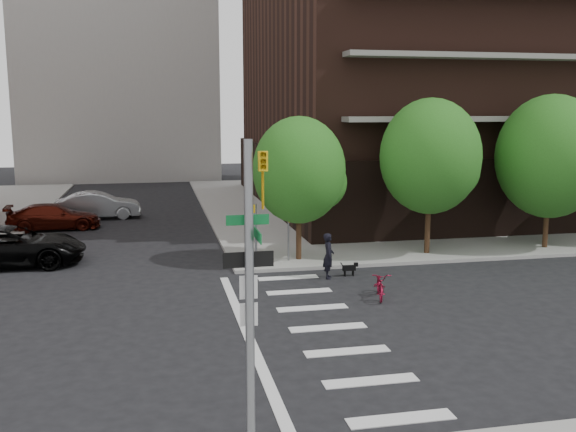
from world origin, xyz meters
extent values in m
plane|color=black|center=(0.00, 0.00, 0.00)|extent=(120.00, 120.00, 0.00)
cube|color=gray|center=(20.50, 23.50, 0.07)|extent=(39.00, 33.00, 0.15)
cube|color=silver|center=(3.00, -6.00, 0.01)|extent=(2.40, 0.50, 0.01)
cube|color=silver|center=(3.00, -4.00, 0.01)|extent=(2.40, 0.50, 0.01)
cube|color=silver|center=(3.00, -2.00, 0.01)|extent=(2.40, 0.50, 0.01)
cube|color=silver|center=(3.00, 0.00, 0.01)|extent=(2.40, 0.50, 0.01)
cube|color=silver|center=(3.00, 2.00, 0.01)|extent=(2.40, 0.50, 0.01)
cube|color=silver|center=(3.00, 4.00, 0.01)|extent=(2.40, 0.50, 0.01)
cube|color=silver|center=(3.00, 6.00, 0.01)|extent=(2.40, 0.50, 0.01)
cube|color=silver|center=(0.50, 0.00, 0.01)|extent=(0.30, 13.00, 0.01)
cube|color=black|center=(18.00, 24.00, 2.15)|extent=(25.50, 25.50, 4.00)
cylinder|color=#301E11|center=(4.00, 8.50, 1.30)|extent=(0.24, 0.24, 2.30)
sphere|color=#235B19|center=(4.00, 8.50, 4.05)|extent=(4.00, 4.00, 4.00)
cylinder|color=#301E11|center=(10.00, 8.50, 1.45)|extent=(0.24, 0.24, 2.60)
sphere|color=#235B19|center=(10.00, 8.50, 4.55)|extent=(4.50, 4.50, 4.50)
cylinder|color=#301E11|center=(16.00, 8.50, 1.30)|extent=(0.24, 0.24, 2.30)
sphere|color=#235B19|center=(16.00, 8.50, 4.45)|extent=(5.00, 5.00, 5.00)
cylinder|color=slate|center=(-0.50, -7.50, 3.15)|extent=(0.16, 0.16, 6.00)
imported|color=gold|center=(-0.25, -7.50, 5.45)|extent=(0.16, 0.20, 1.00)
cube|color=#0A5926|center=(-0.50, -7.35, 4.75)|extent=(0.75, 0.02, 0.18)
cube|color=#0A5926|center=(-0.35, -7.50, 4.50)|extent=(0.02, 0.75, 0.18)
cube|color=black|center=(-0.50, -7.38, 4.05)|extent=(0.90, 0.02, 0.28)
cube|color=silver|center=(-0.50, -7.38, 3.55)|extent=(0.32, 0.02, 0.42)
cube|color=silver|center=(-0.50, -7.38, 3.05)|extent=(0.32, 0.02, 0.42)
cylinder|color=slate|center=(2.00, 7.80, 1.45)|extent=(0.10, 0.10, 2.60)
cube|color=gold|center=(1.80, 7.80, 2.55)|extent=(0.32, 0.25, 0.32)
cylinder|color=slate|center=(3.50, 8.30, 1.25)|extent=(0.08, 0.08, 2.20)
cube|color=gold|center=(3.50, 8.15, 2.15)|extent=(0.64, 0.02, 0.64)
imported|color=black|center=(-8.20, 10.34, 0.86)|extent=(2.86, 6.18, 1.72)
imported|color=#3F0F08|center=(-7.63, 18.74, 0.72)|extent=(2.33, 5.10, 1.45)
imported|color=#989B9F|center=(-5.50, 21.93, 0.83)|extent=(2.11, 5.14, 1.66)
imported|color=maroon|center=(5.66, 2.69, 0.49)|extent=(1.11, 1.95, 0.97)
imported|color=black|center=(4.56, 5.64, 0.91)|extent=(0.75, 0.59, 1.82)
cube|color=black|center=(5.47, 5.80, 0.33)|extent=(0.52, 0.17, 0.21)
cube|color=black|center=(5.75, 5.80, 0.46)|extent=(0.15, 0.12, 0.15)
cylinder|color=black|center=(5.62, 5.85, 0.11)|extent=(0.05, 0.05, 0.23)
cylinder|color=black|center=(5.31, 5.75, 0.11)|extent=(0.05, 0.05, 0.23)
camera|label=1|loc=(-2.05, -18.20, 6.66)|focal=40.00mm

